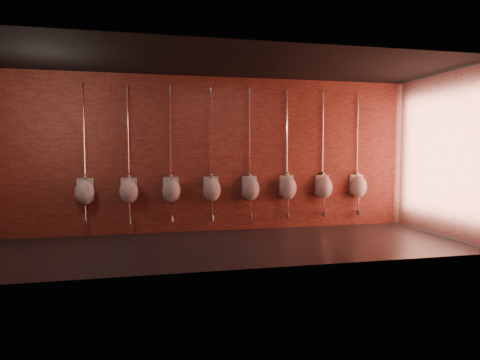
% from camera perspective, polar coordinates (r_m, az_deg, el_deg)
% --- Properties ---
extents(ground, '(8.50, 8.50, 0.00)m').
position_cam_1_polar(ground, '(7.65, -0.84, -8.75)').
color(ground, black).
rests_on(ground, ground).
extents(room_shell, '(8.54, 3.04, 3.22)m').
position_cam_1_polar(room_shell, '(7.47, -0.86, 6.49)').
color(room_shell, black).
rests_on(room_shell, ground).
extents(urinal_0, '(0.37, 0.32, 2.72)m').
position_cam_1_polar(urinal_0, '(8.77, -20.01, -1.46)').
color(urinal_0, silver).
rests_on(urinal_0, ground).
extents(urinal_1, '(0.37, 0.32, 2.72)m').
position_cam_1_polar(urinal_1, '(8.71, -14.60, -1.38)').
color(urinal_1, silver).
rests_on(urinal_1, ground).
extents(urinal_2, '(0.37, 0.32, 2.72)m').
position_cam_1_polar(urinal_2, '(8.72, -9.16, -1.30)').
color(urinal_2, silver).
rests_on(urinal_2, ground).
extents(urinal_3, '(0.37, 0.32, 2.72)m').
position_cam_1_polar(urinal_3, '(8.81, -3.79, -1.20)').
color(urinal_3, silver).
rests_on(urinal_3, ground).
extents(urinal_4, '(0.37, 0.32, 2.72)m').
position_cam_1_polar(urinal_4, '(8.98, 1.43, -1.10)').
color(urinal_4, silver).
rests_on(urinal_4, ground).
extents(urinal_5, '(0.37, 0.32, 2.72)m').
position_cam_1_polar(urinal_5, '(9.22, 6.42, -0.99)').
color(urinal_5, silver).
rests_on(urinal_5, ground).
extents(urinal_6, '(0.37, 0.32, 2.72)m').
position_cam_1_polar(urinal_6, '(9.52, 11.13, -0.88)').
color(urinal_6, silver).
rests_on(urinal_6, ground).
extents(urinal_7, '(0.37, 0.32, 2.72)m').
position_cam_1_polar(urinal_7, '(9.88, 15.51, -0.77)').
color(urinal_7, silver).
rests_on(urinal_7, ground).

